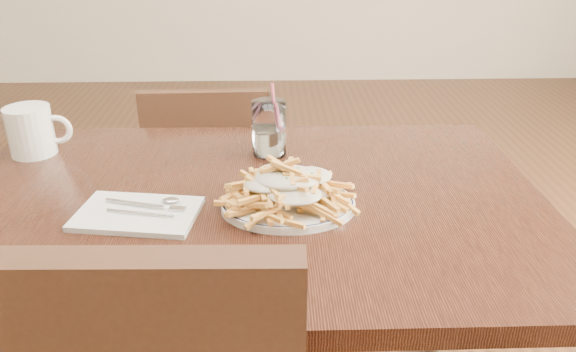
{
  "coord_description": "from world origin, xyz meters",
  "views": [
    {
      "loc": [
        0.05,
        -1.0,
        1.27
      ],
      "look_at": [
        0.08,
        -0.05,
        0.82
      ],
      "focal_mm": 35.0,
      "sensor_mm": 36.0,
      "label": 1
    }
  ],
  "objects_px": {
    "loaded_fries": "(288,183)",
    "water_glass": "(269,132)",
    "coffee_mug": "(32,131)",
    "table": "(247,230)",
    "fries_plate": "(288,205)",
    "chair_far": "(213,187)"
  },
  "relations": [
    {
      "from": "fries_plate",
      "to": "coffee_mug",
      "type": "height_order",
      "value": "coffee_mug"
    },
    {
      "from": "table",
      "to": "fries_plate",
      "type": "xyz_separation_m",
      "value": [
        0.08,
        -0.05,
        0.09
      ]
    },
    {
      "from": "table",
      "to": "fries_plate",
      "type": "bearing_deg",
      "value": -32.79
    },
    {
      "from": "coffee_mug",
      "to": "loaded_fries",
      "type": "bearing_deg",
      "value": -26.27
    },
    {
      "from": "table",
      "to": "loaded_fries",
      "type": "bearing_deg",
      "value": -32.79
    },
    {
      "from": "coffee_mug",
      "to": "water_glass",
      "type": "bearing_deg",
      "value": -1.73
    },
    {
      "from": "table",
      "to": "coffee_mug",
      "type": "bearing_deg",
      "value": 154.87
    },
    {
      "from": "loaded_fries",
      "to": "chair_far",
      "type": "bearing_deg",
      "value": 108.08
    },
    {
      "from": "loaded_fries",
      "to": "water_glass",
      "type": "relative_size",
      "value": 1.63
    },
    {
      "from": "chair_far",
      "to": "loaded_fries",
      "type": "relative_size",
      "value": 2.86
    },
    {
      "from": "water_glass",
      "to": "coffee_mug",
      "type": "distance_m",
      "value": 0.55
    },
    {
      "from": "chair_far",
      "to": "fries_plate",
      "type": "bearing_deg",
      "value": -71.92
    },
    {
      "from": "chair_far",
      "to": "coffee_mug",
      "type": "xyz_separation_m",
      "value": [
        -0.36,
        -0.4,
        0.35
      ]
    },
    {
      "from": "table",
      "to": "fries_plate",
      "type": "height_order",
      "value": "fries_plate"
    },
    {
      "from": "table",
      "to": "chair_far",
      "type": "xyz_separation_m",
      "value": [
        -0.14,
        0.63,
        -0.21
      ]
    },
    {
      "from": "coffee_mug",
      "to": "table",
      "type": "bearing_deg",
      "value": -25.13
    },
    {
      "from": "table",
      "to": "coffee_mug",
      "type": "xyz_separation_m",
      "value": [
        -0.5,
        0.24,
        0.14
      ]
    },
    {
      "from": "water_glass",
      "to": "fries_plate",
      "type": "bearing_deg",
      "value": -82.56
    },
    {
      "from": "chair_far",
      "to": "loaded_fries",
      "type": "bearing_deg",
      "value": -71.92
    },
    {
      "from": "table",
      "to": "loaded_fries",
      "type": "height_order",
      "value": "loaded_fries"
    },
    {
      "from": "table",
      "to": "fries_plate",
      "type": "distance_m",
      "value": 0.13
    },
    {
      "from": "table",
      "to": "water_glass",
      "type": "xyz_separation_m",
      "value": [
        0.05,
        0.22,
        0.13
      ]
    }
  ]
}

